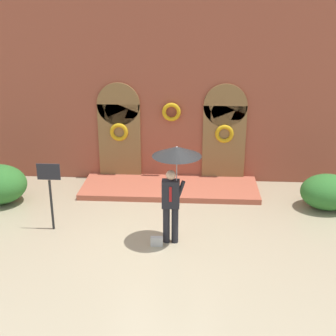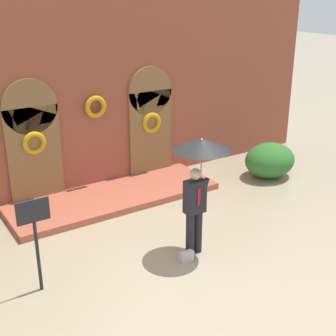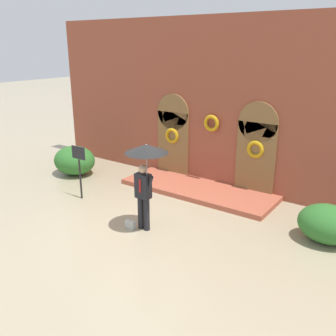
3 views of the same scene
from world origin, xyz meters
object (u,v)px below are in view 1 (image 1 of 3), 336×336
sign_post (50,186)px  shrub_right (328,192)px  handbag (157,241)px  person_with_umbrella (175,166)px

sign_post → shrub_right: 7.30m
handbag → shrub_right: bearing=26.5°
handbag → shrub_right: shrub_right is taller
person_with_umbrella → shrub_right: size_ratio=1.62×
handbag → shrub_right: 5.03m
handbag → shrub_right: (4.45, 2.32, 0.37)m
person_with_umbrella → sign_post: (-3.04, 0.48, -0.75)m
shrub_right → handbag: bearing=-152.4°
person_with_umbrella → shrub_right: 4.78m
handbag → shrub_right: size_ratio=0.19×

